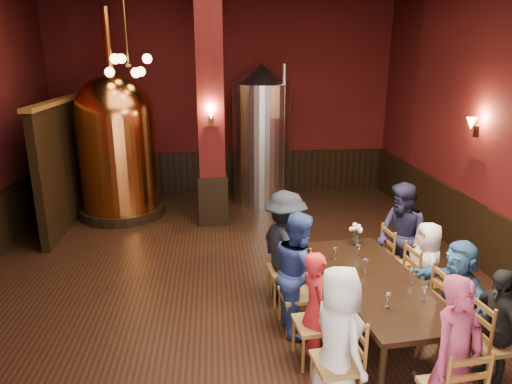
{
  "coord_description": "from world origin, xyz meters",
  "views": [
    {
      "loc": [
        -0.27,
        -6.05,
        3.29
      ],
      "look_at": [
        0.32,
        0.2,
        1.4
      ],
      "focal_mm": 32.0,
      "sensor_mm": 36.0,
      "label": 1
    }
  ],
  "objects": [
    {
      "name": "column",
      "position": [
        -0.3,
        2.8,
        2.25
      ],
      "size": [
        0.58,
        0.58,
        4.5
      ],
      "primitive_type": "cube",
      "color": "#4E1010",
      "rests_on": "ground"
    },
    {
      "name": "chair_5",
      "position": [
        2.48,
        -1.59,
        0.46
      ],
      "size": [
        0.5,
        0.5,
        0.92
      ],
      "primitive_type": null,
      "rotation": [
        0.0,
        0.0,
        1.67
      ],
      "color": "brown",
      "rests_on": "ground"
    },
    {
      "name": "person_7",
      "position": [
        2.35,
        -0.27,
        0.8
      ],
      "size": [
        0.59,
        0.85,
        1.59
      ],
      "primitive_type": "imported",
      "rotation": [
        0.0,
        0.0,
        5.01
      ],
      "color": "#1D1D3A",
      "rests_on": "ground"
    },
    {
      "name": "person_2",
      "position": [
        0.72,
        -1.1,
        0.76
      ],
      "size": [
        0.41,
        0.76,
        1.52
      ],
      "primitive_type": "imported",
      "rotation": [
        0.0,
        0.0,
        1.63
      ],
      "color": "navy",
      "rests_on": "ground"
    },
    {
      "name": "pendant_cluster",
      "position": [
        -1.8,
        2.9,
        3.1
      ],
      "size": [
        0.9,
        0.9,
        1.7
      ],
      "primitive_type": null,
      "color": "#A57226",
      "rests_on": "room"
    },
    {
      "name": "chair_2",
      "position": [
        0.72,
        -1.1,
        0.46
      ],
      "size": [
        0.5,
        0.5,
        0.92
      ],
      "primitive_type": null,
      "rotation": [
        0.0,
        0.0,
        -1.47
      ],
      "color": "brown",
      "rests_on": "ground"
    },
    {
      "name": "wine_glass_2",
      "position": [
        1.49,
        -1.99,
        0.83
      ],
      "size": [
        0.07,
        0.07,
        0.17
      ],
      "primitive_type": null,
      "color": "white",
      "rests_on": "dining_table"
    },
    {
      "name": "wine_glass_4",
      "position": [
        1.96,
        -1.48,
        0.83
      ],
      "size": [
        0.07,
        0.07,
        0.17
      ],
      "primitive_type": null,
      "color": "white",
      "rests_on": "dining_table"
    },
    {
      "name": "chair_1",
      "position": [
        0.79,
        -1.76,
        0.46
      ],
      "size": [
        0.5,
        0.5,
        0.92
      ],
      "primitive_type": null,
      "rotation": [
        0.0,
        0.0,
        -1.47
      ],
      "color": "brown",
      "rests_on": "ground"
    },
    {
      "name": "person_4",
      "position": [
        2.54,
        -2.26,
        0.64
      ],
      "size": [
        0.39,
        0.78,
        1.28
      ],
      "primitive_type": "imported",
      "rotation": [
        0.0,
        0.0,
        4.82
      ],
      "color": "black",
      "rests_on": "ground"
    },
    {
      "name": "person_3",
      "position": [
        0.66,
        -0.43,
        0.79
      ],
      "size": [
        0.91,
        1.16,
        1.58
      ],
      "primitive_type": "imported",
      "rotation": [
        0.0,
        0.0,
        1.93
      ],
      "color": "black",
      "rests_on": "ground"
    },
    {
      "name": "steel_vessel",
      "position": [
        0.82,
        4.08,
        1.56
      ],
      "size": [
        1.5,
        1.5,
        3.11
      ],
      "rotation": [
        0.0,
        0.0,
        0.18
      ],
      "color": "#B2B2B7",
      "rests_on": "ground"
    },
    {
      "name": "wainscot_right",
      "position": [
        3.96,
        0.0,
        0.5
      ],
      "size": [
        0.08,
        9.9,
        1.0
      ],
      "primitive_type": "cube",
      "color": "black",
      "rests_on": "ground"
    },
    {
      "name": "room",
      "position": [
        0.0,
        0.0,
        2.25
      ],
      "size": [
        10.0,
        10.02,
        4.5
      ],
      "color": "black",
      "rests_on": "ground"
    },
    {
      "name": "chair_0",
      "position": [
        0.85,
        -2.42,
        0.46
      ],
      "size": [
        0.5,
        0.5,
        0.92
      ],
      "primitive_type": null,
      "rotation": [
        0.0,
        0.0,
        -1.47
      ],
      "color": "brown",
      "rests_on": "ground"
    },
    {
      "name": "chair_3",
      "position": [
        0.66,
        -0.43,
        0.46
      ],
      "size": [
        0.5,
        0.5,
        0.92
      ],
      "primitive_type": null,
      "rotation": [
        0.0,
        0.0,
        -1.47
      ],
      "color": "brown",
      "rests_on": "ground"
    },
    {
      "name": "sconce_wall",
      "position": [
        3.9,
        0.8,
        2.2
      ],
      "size": [
        0.2,
        0.2,
        0.36
      ],
      "primitive_type": null,
      "rotation": [
        0.0,
        0.0,
        1.57
      ],
      "color": "black",
      "rests_on": "room"
    },
    {
      "name": "person_0",
      "position": [
        0.85,
        -2.42,
        0.73
      ],
      "size": [
        0.65,
        0.81,
        1.45
      ],
      "primitive_type": "imported",
      "rotation": [
        0.0,
        0.0,
        1.87
      ],
      "color": "silver",
      "rests_on": "ground"
    },
    {
      "name": "chair_6",
      "position": [
        2.41,
        -0.94,
        0.46
      ],
      "size": [
        0.5,
        0.5,
        0.92
      ],
      "primitive_type": null,
      "rotation": [
        0.0,
        0.0,
        1.67
      ],
      "color": "brown",
      "rests_on": "ground"
    },
    {
      "name": "person_8",
      "position": [
        1.75,
        -2.89,
        0.77
      ],
      "size": [
        0.67,
        0.57,
        1.55
      ],
      "primitive_type": "imported",
      "rotation": [
        0.0,
        0.0,
        6.71
      ],
      "color": "#983256",
      "rests_on": "ground"
    },
    {
      "name": "wine_glass_5",
      "position": [
        1.57,
        -0.73,
        0.83
      ],
      "size": [
        0.07,
        0.07,
        0.17
      ],
      "primitive_type": null,
      "color": "white",
      "rests_on": "dining_table"
    },
    {
      "name": "person_6",
      "position": [
        2.41,
        -0.94,
        0.64
      ],
      "size": [
        0.41,
        0.62,
        1.27
      ],
      "primitive_type": "imported",
      "rotation": [
        0.0,
        0.0,
        4.72
      ],
      "color": "white",
      "rests_on": "ground"
    },
    {
      "name": "partition",
      "position": [
        -3.2,
        3.2,
        1.2
      ],
      "size": [
        0.22,
        3.5,
        2.4
      ],
      "primitive_type": "cube",
      "color": "black",
      "rests_on": "ground"
    },
    {
      "name": "person_1",
      "position": [
        0.79,
        -1.76,
        0.66
      ],
      "size": [
        0.4,
        0.53,
        1.31
      ],
      "primitive_type": "imported",
      "rotation": [
        0.0,
        0.0,
        1.77
      ],
      "color": "red",
      "rests_on": "ground"
    },
    {
      "name": "chair_7",
      "position": [
        2.35,
        -0.27,
        0.46
      ],
      "size": [
        0.5,
        0.5,
        0.92
      ],
      "primitive_type": null,
      "rotation": [
        0.0,
        0.0,
        1.67
      ],
      "color": "brown",
      "rests_on": "ground"
    },
    {
      "name": "wine_glass_0",
      "position": [
        1.25,
        -0.79,
        0.83
      ],
      "size": [
        0.07,
        0.07,
        0.17
      ],
      "primitive_type": null,
      "color": "white",
      "rests_on": "dining_table"
    },
    {
      "name": "wainscot_back",
      "position": [
        0.0,
        4.96,
        0.5
      ],
      "size": [
        7.9,
        0.08,
        1.0
      ],
      "primitive_type": "cube",
      "color": "black",
      "rests_on": "ground"
    },
    {
      "name": "dining_table",
      "position": [
        1.6,
        -1.35,
        0.69
      ],
      "size": [
        1.23,
        2.49,
        0.75
      ],
      "rotation": [
        0.0,
        0.0,
        0.1
      ],
      "color": "black",
      "rests_on": "ground"
    },
    {
      "name": "wine_glass_3",
      "position": [
        1.53,
        -1.16,
        0.83
      ],
      "size": [
        0.07,
        0.07,
        0.17
      ],
      "primitive_type": null,
      "color": "white",
      "rests_on": "dining_table"
    },
    {
      "name": "wine_glass_1",
      "position": [
        1.93,
        -1.9,
        0.83
      ],
      "size": [
        0.07,
        0.07,
        0.17
      ],
      "primitive_type": null,
      "color": "white",
      "rests_on": "dining_table"
    },
    {
      "name": "rose_vase",
      "position": [
        1.67,
        -0.34,
        0.96
      ],
      "size": [
        0.18,
        0.18,
        0.31
      ],
      "color": "white",
      "rests_on": "dining_table"
    },
    {
      "name": "copper_kettle",
      "position": [
        -2.24,
        3.42,
        1.52
      ],
      "size": [
        1.76,
        1.76,
        4.16
      ],
      "rotation": [
        0.0,
        0.0,
        -0.02
      ],
      "color": "black",
      "rests_on": "ground"
    },
    {
      "name": "person_5",
      "position": [
        2.48,
        -1.59,
        0.65
      ],
      "size": [
        0.71,
        1.27,
        1.3
      ],
      "primitive_type": "imported",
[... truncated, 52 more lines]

